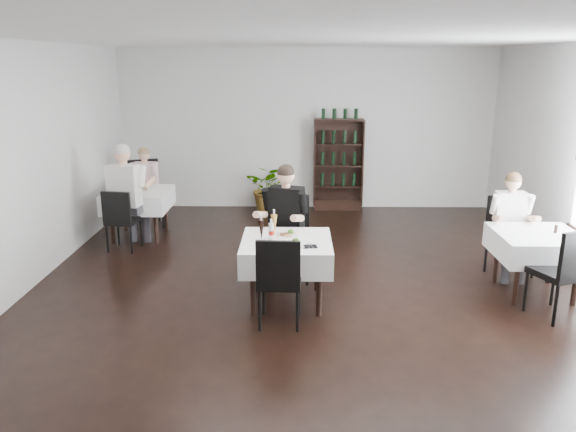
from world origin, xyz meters
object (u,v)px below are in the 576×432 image
object	(u,v)px
wine_shelf	(338,166)
diner_main	(284,215)
main_table	(287,252)
potted_tree	(269,188)

from	to	relation	value
wine_shelf	diner_main	size ratio (longest dim) A/B	1.15
wine_shelf	main_table	bearing A→B (deg)	-101.78
potted_tree	wine_shelf	bearing A→B (deg)	5.00
main_table	diner_main	size ratio (longest dim) A/B	0.68
potted_tree	diner_main	size ratio (longest dim) A/B	0.58
potted_tree	diner_main	bearing A→B (deg)	-84.14
main_table	potted_tree	xyz separation A→B (m)	(-0.41, 4.20, -0.18)
main_table	diner_main	xyz separation A→B (m)	(-0.04, 0.67, 0.26)
wine_shelf	main_table	world-z (taller)	wine_shelf
potted_tree	diner_main	world-z (taller)	diner_main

